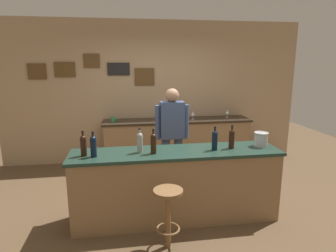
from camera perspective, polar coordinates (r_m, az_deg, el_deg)
The scene contains 17 objects.
ground_plane at distance 4.36m, azimuth 0.58°, elevation -14.93°, with size 10.00×10.00×0.00m, color brown.
back_wall at distance 5.90m, azimuth -2.79°, elevation 6.67°, with size 6.00×0.09×2.80m.
bar_counter at distance 3.80m, azimuth 1.61°, elevation -11.51°, with size 2.63×0.60×0.92m.
side_counter at distance 5.77m, azimuth 1.81°, elevation -3.11°, with size 2.88×0.56×0.90m.
bartender at distance 4.46m, azimuth 0.80°, elevation -1.38°, with size 0.52×0.21×1.62m.
bar_stool at distance 3.25m, azimuth 0.02°, elevation -15.92°, with size 0.32×0.32×0.68m.
wine_bottle_a at distance 3.55m, azimuth -16.27°, elevation -3.56°, with size 0.07×0.07×0.31m.
wine_bottle_b at distance 3.49m, azimuth -14.44°, elevation -3.75°, with size 0.07×0.07×0.31m.
wine_bottle_c at distance 3.55m, azimuth -5.54°, elevation -3.10°, with size 0.07×0.07×0.31m.
wine_bottle_d at distance 3.50m, azimuth -2.87°, elevation -3.28°, with size 0.07×0.07×0.31m.
wine_bottle_e at distance 3.68m, azimuth 9.15°, elevation -2.64°, with size 0.07×0.07×0.31m.
wine_bottle_f at distance 3.80m, azimuth 12.38°, elevation -2.31°, with size 0.07×0.07×0.31m.
ice_bucket at distance 4.00m, azimuth 17.77°, elevation -2.43°, with size 0.19×0.19×0.19m.
wine_glass_a at distance 5.67m, azimuth -0.94°, elevation 2.40°, with size 0.07×0.07×0.16m.
wine_glass_b at distance 5.71m, azimuth 4.91°, elevation 2.43°, with size 0.07×0.07×0.16m.
wine_glass_c at distance 6.00m, azimuth 11.57°, elevation 2.71°, with size 0.07×0.07×0.16m.
coffee_mug at distance 5.54m, azimuth -10.75°, elevation 1.29°, with size 0.13×0.08×0.09m.
Camera 1 is at (-0.64, -3.81, 2.01)m, focal length 31.07 mm.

